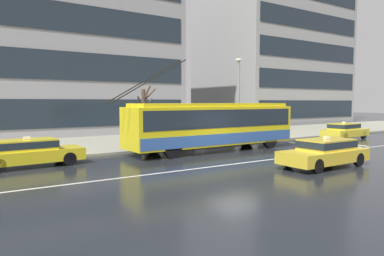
{
  "coord_description": "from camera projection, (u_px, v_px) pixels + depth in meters",
  "views": [
    {
      "loc": [
        -11.47,
        -13.96,
        2.97
      ],
      "look_at": [
        -0.37,
        3.55,
        1.4
      ],
      "focal_mm": 32.43,
      "sensor_mm": 36.0,
      "label": 1
    }
  ],
  "objects": [
    {
      "name": "bus_shelter",
      "position": [
        176.0,
        115.0,
        23.65
      ],
      "size": [
        3.53,
        1.8,
        2.52
      ],
      "color": "gray",
      "rests_on": "sidewalk_slab"
    },
    {
      "name": "taxi_oncoming_near",
      "position": [
        325.0,
        151.0,
        15.86
      ],
      "size": [
        4.54,
        1.84,
        1.39
      ],
      "color": "yellow",
      "rests_on": "ground_plane"
    },
    {
      "name": "office_tower_corner_right",
      "position": [
        273.0,
        17.0,
        49.3
      ],
      "size": [
        19.2,
        14.06,
        30.16
      ],
      "color": "#9A9B98",
      "rests_on": "ground_plane"
    },
    {
      "name": "street_tree_bare",
      "position": [
        144.0,
        114.0,
        22.1
      ],
      "size": [
        1.85,
        1.08,
        3.86
      ],
      "color": "#4F3D35",
      "rests_on": "sidewalk_slab"
    },
    {
      "name": "pedestrian_at_shelter",
      "position": [
        192.0,
        120.0,
        23.79
      ],
      "size": [
        1.18,
        1.18,
        1.93
      ],
      "color": "#293149",
      "rests_on": "sidewalk_slab"
    },
    {
      "name": "office_tower_corner_left",
      "position": [
        59.0,
        34.0,
        33.98
      ],
      "size": [
        19.89,
        16.07,
        19.16
      ],
      "color": "#949399",
      "rests_on": "ground_plane"
    },
    {
      "name": "taxi_queued_behind_bus",
      "position": [
        30.0,
        151.0,
        15.86
      ],
      "size": [
        4.58,
        2.03,
        1.39
      ],
      "color": "yellow",
      "rests_on": "ground_plane"
    },
    {
      "name": "crosswalk_stripe_edge_near",
      "position": [
        314.0,
        146.0,
        23.53
      ],
      "size": [
        0.44,
        4.4,
        0.01
      ],
      "primitive_type": "cube",
      "color": "beige",
      "rests_on": "ground_plane"
    },
    {
      "name": "crosswalk_stripe_inner_b",
      "position": [
        339.0,
        143.0,
        24.98
      ],
      "size": [
        0.44,
        4.4,
        0.01
      ],
      "primitive_type": "cube",
      "color": "beige",
      "rests_on": "ground_plane"
    },
    {
      "name": "street_lamp",
      "position": [
        239.0,
        91.0,
        25.37
      ],
      "size": [
        0.6,
        0.32,
        5.99
      ],
      "color": "gray",
      "rests_on": "sidewalk_slab"
    },
    {
      "name": "sidewalk_slab",
      "position": [
        153.0,
        140.0,
        26.25
      ],
      "size": [
        80.0,
        10.0,
        0.14
      ],
      "primitive_type": "cube",
      "color": "gray",
      "rests_on": "ground_plane"
    },
    {
      "name": "crosswalk_stripe_inner_a",
      "position": [
        323.0,
        145.0,
        24.01
      ],
      "size": [
        0.44,
        4.4,
        0.01
      ],
      "primitive_type": "cube",
      "color": "beige",
      "rests_on": "ground_plane"
    },
    {
      "name": "trolleybus",
      "position": [
        213.0,
        125.0,
        21.05
      ],
      "size": [
        12.19,
        2.78,
        5.33
      ],
      "color": "yellow",
      "rests_on": "ground_plane"
    },
    {
      "name": "lane_centre_line",
      "position": [
        250.0,
        162.0,
        17.09
      ],
      "size": [
        72.0,
        0.14,
        0.01
      ],
      "primitive_type": "cube",
      "color": "silver",
      "rests_on": "ground_plane"
    },
    {
      "name": "taxi_ahead_of_bus",
      "position": [
        345.0,
        130.0,
        27.71
      ],
      "size": [
        4.33,
        2.01,
        1.39
      ],
      "color": "yellow",
      "rests_on": "ground_plane"
    },
    {
      "name": "ground_plane",
      "position": [
        234.0,
        159.0,
        18.1
      ],
      "size": [
        160.0,
        160.0,
        0.0
      ],
      "primitive_type": "plane",
      "color": "#202329"
    },
    {
      "name": "pedestrian_approaching_curb",
      "position": [
        142.0,
        121.0,
        22.2
      ],
      "size": [
        1.43,
        1.43,
        2.01
      ],
      "color": "black",
      "rests_on": "sidewalk_slab"
    },
    {
      "name": "crosswalk_stripe_center",
      "position": [
        331.0,
        144.0,
        24.49
      ],
      "size": [
        0.44,
        4.4,
        0.01
      ],
      "primitive_type": "cube",
      "color": "beige",
      "rests_on": "ground_plane"
    }
  ]
}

